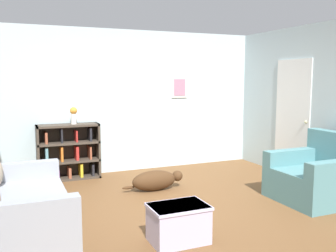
{
  "coord_description": "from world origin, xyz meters",
  "views": [
    {
      "loc": [
        -2.05,
        -4.43,
        1.71
      ],
      "look_at": [
        0.0,
        0.4,
        1.05
      ],
      "focal_mm": 40.0,
      "sensor_mm": 36.0,
      "label": 1
    }
  ],
  "objects_px": {
    "coffee_table": "(178,222)",
    "dog": "(156,180)",
    "couch": "(18,211)",
    "vase": "(74,114)",
    "bookshelf": "(68,153)",
    "recliner_chair": "(317,177)"
  },
  "relations": [
    {
      "from": "bookshelf",
      "to": "coffee_table",
      "type": "bearing_deg",
      "value": -77.27
    },
    {
      "from": "vase",
      "to": "recliner_chair",
      "type": "bearing_deg",
      "value": -40.45
    },
    {
      "from": "couch",
      "to": "vase",
      "type": "height_order",
      "value": "vase"
    },
    {
      "from": "coffee_table",
      "to": "vase",
      "type": "xyz_separation_m",
      "value": [
        -0.58,
        3.01,
        0.9
      ]
    },
    {
      "from": "coffee_table",
      "to": "dog",
      "type": "xyz_separation_m",
      "value": [
        0.44,
        1.82,
        -0.06
      ]
    },
    {
      "from": "vase",
      "to": "dog",
      "type": "bearing_deg",
      "value": -49.35
    },
    {
      "from": "couch",
      "to": "vase",
      "type": "bearing_deg",
      "value": 66.99
    },
    {
      "from": "vase",
      "to": "bookshelf",
      "type": "bearing_deg",
      "value": 168.13
    },
    {
      "from": "coffee_table",
      "to": "dog",
      "type": "bearing_deg",
      "value": 76.26
    },
    {
      "from": "couch",
      "to": "vase",
      "type": "distance_m",
      "value": 2.59
    },
    {
      "from": "recliner_chair",
      "to": "coffee_table",
      "type": "bearing_deg",
      "value": -168.53
    },
    {
      "from": "couch",
      "to": "dog",
      "type": "distance_m",
      "value": 2.26
    },
    {
      "from": "couch",
      "to": "recliner_chair",
      "type": "xyz_separation_m",
      "value": [
        3.93,
        -0.26,
        0.03
      ]
    },
    {
      "from": "coffee_table",
      "to": "vase",
      "type": "relative_size",
      "value": 2.11
    },
    {
      "from": "couch",
      "to": "recliner_chair",
      "type": "bearing_deg",
      "value": -3.82
    },
    {
      "from": "bookshelf",
      "to": "dog",
      "type": "distance_m",
      "value": 1.69
    },
    {
      "from": "couch",
      "to": "coffee_table",
      "type": "relative_size",
      "value": 2.91
    },
    {
      "from": "recliner_chair",
      "to": "bookshelf",
      "type": "bearing_deg",
      "value": 140.27
    },
    {
      "from": "bookshelf",
      "to": "dog",
      "type": "relative_size",
      "value": 1.06
    },
    {
      "from": "bookshelf",
      "to": "recliner_chair",
      "type": "relative_size",
      "value": 1.02
    },
    {
      "from": "couch",
      "to": "coffee_table",
      "type": "bearing_deg",
      "value": -25.78
    },
    {
      "from": "bookshelf",
      "to": "dog",
      "type": "xyz_separation_m",
      "value": [
        1.13,
        -1.22,
        -0.3
      ]
    }
  ]
}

